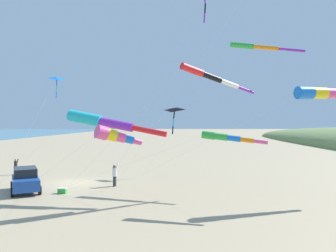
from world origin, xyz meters
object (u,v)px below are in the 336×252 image
Objects in this scene: kite_windsock_long_streamer_right at (210,76)px; kite_delta_green_low_center at (57,79)px; person_adult_flyer at (115,173)px; kite_windsock_white_trailing at (225,137)px; person_child_green_jacket at (16,166)px; cooler_box at (63,191)px; kite_delta_orange_high_right at (175,110)px; parked_car at (26,180)px; kite_windsock_long_streamer_left at (114,136)px; kite_windsock_small_distant at (328,93)px; kite_windsock_yellow_midlevel at (102,122)px; kite_windsock_black_fish_shape at (255,47)px.

kite_delta_green_low_center reaches higher than kite_windsock_long_streamer_right.
kite_windsock_white_trailing is at bearing -42.62° from person_adult_flyer.
cooler_box is at bearing -48.69° from person_child_green_jacket.
kite_windsock_long_streamer_right is at bearing 96.62° from kite_windsock_white_trailing.
kite_delta_orange_high_right is 0.88× the size of kite_delta_green_low_center.
person_child_green_jacket is 22.77m from kite_windsock_long_streamer_right.
cooler_box is 0.37× the size of person_child_green_jacket.
parked_car is 0.46× the size of kite_windsock_long_streamer_left.
parked_car is 0.31× the size of kite_windsock_white_trailing.
kite_windsock_white_trailing is 8.52m from kite_windsock_small_distant.
kite_windsock_long_streamer_left is 3.52m from kite_windsock_yellow_midlevel.
kite_windsock_small_distant reaches higher than kite_windsock_long_streamer_left.
kite_windsock_long_streamer_right reaches higher than kite_delta_orange_high_right.
parked_car is 0.24× the size of kite_windsock_small_distant.
kite_windsock_white_trailing is 1.04× the size of kite_windsock_black_fish_shape.
cooler_box is 0.05× the size of kite_delta_green_low_center.
kite_windsock_small_distant is (15.92, -1.07, 1.96)m from kite_windsock_yellow_midlevel.
parked_car is at bearing -77.68° from kite_delta_green_low_center.
kite_windsock_black_fish_shape reaches higher than kite_windsock_small_distant.
person_adult_flyer is (3.54, 2.78, 0.87)m from cooler_box.
kite_windsock_long_streamer_right is at bearing 26.90° from kite_windsock_long_streamer_left.
kite_windsock_long_streamer_right is (6.51, 3.30, 4.22)m from kite_windsock_long_streamer_left.
parked_car is 22.50m from kite_windsock_black_fish_shape.
person_child_green_jacket is 0.10× the size of kite_windsock_yellow_midlevel.
kite_delta_orange_high_right reaches higher than kite_windsock_white_trailing.
kite_windsock_long_streamer_right is (7.89, 0.19, 3.31)m from kite_windsock_yellow_midlevel.
kite_delta_green_low_center is at bearing 132.36° from kite_windsock_long_streamer_right.
kite_delta_orange_high_right is at bearing 102.11° from kite_windsock_white_trailing.
cooler_box is 11.89m from person_child_green_jacket.
person_adult_flyer is 17.57m from kite_windsock_small_distant.
parked_car is 3.22m from cooler_box.
kite_delta_orange_high_right is (8.72, 8.69, 6.54)m from cooler_box.
kite_delta_green_low_center is (-23.09, 14.60, -0.82)m from kite_windsock_black_fish_shape.
kite_windsock_long_streamer_left is at bearing -66.04° from kite_windsock_yellow_midlevel.
kite_delta_green_low_center is at bearing 123.10° from person_adult_flyer.
kite_delta_green_low_center is (-7.14, 19.16, 11.25)m from cooler_box.
kite_delta_green_low_center is (-10.39, 20.24, 5.99)m from kite_windsock_yellow_midlevel.
kite_windsock_black_fish_shape reaches higher than cooler_box.
kite_windsock_white_trailing is 13.80m from kite_delta_orange_high_right.
kite_windsock_small_distant is at bearing -3.84° from kite_windsock_yellow_midlevel.
kite_windsock_long_streamer_left is 8.43m from kite_windsock_long_streamer_right.
person_child_green_jacket is 23.93m from kite_windsock_white_trailing.
kite_delta_green_low_center reaches higher than person_child_green_jacket.
cooler_box is 0.03× the size of kite_windsock_small_distant.
kite_windsock_black_fish_shape is (12.40, 1.78, 11.20)m from person_adult_flyer.
kite_windsock_long_streamer_right reaches higher than kite_windsock_white_trailing.
kite_windsock_black_fish_shape is at bearing 64.51° from kite_windsock_white_trailing.
kite_windsock_yellow_midlevel is at bearing -14.66° from parked_car.
kite_delta_orange_high_right reaches higher than person_adult_flyer.
kite_delta_green_low_center is at bearing 141.00° from kite_windsock_small_distant.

